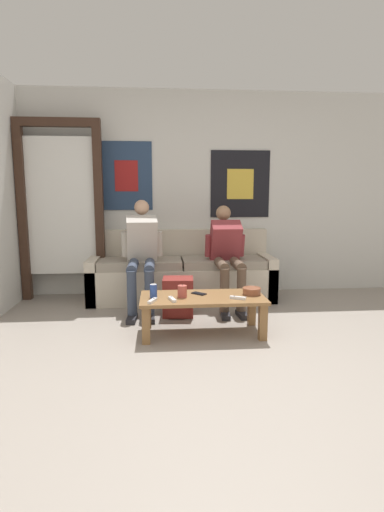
{
  "coord_description": "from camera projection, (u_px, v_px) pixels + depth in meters",
  "views": [
    {
      "loc": [
        -0.46,
        -2.61,
        1.29
      ],
      "look_at": [
        -0.13,
        1.36,
        0.66
      ],
      "focal_mm": 28.0,
      "sensor_mm": 36.0,
      "label": 1
    }
  ],
  "objects": [
    {
      "name": "wall_back",
      "position": [
        194.0,
        194.0,
        5.11
      ],
      "size": [
        10.0,
        0.07,
        2.55
      ],
      "color": "silver",
      "rests_on": "ground_plane"
    },
    {
      "name": "cell_phone",
      "position": [
        199.0,
        294.0,
        3.73
      ],
      "size": [
        0.14,
        0.14,
        0.01
      ],
      "color": "black",
      "rests_on": "coffee_table"
    },
    {
      "name": "drink_can_blue",
      "position": [
        153.0,
        291.0,
        3.6
      ],
      "size": [
        0.07,
        0.07,
        0.12
      ],
      "color": "#28479E",
      "rests_on": "coffee_table"
    },
    {
      "name": "game_controller_near_left",
      "position": [
        238.0,
        298.0,
        3.55
      ],
      "size": [
        0.14,
        0.09,
        0.03
      ],
      "color": "white",
      "rests_on": "coffee_table"
    },
    {
      "name": "door_frame",
      "position": [
        61.0,
        201.0,
        4.77
      ],
      "size": [
        1.0,
        0.1,
        2.15
      ],
      "color": "#382319",
      "rests_on": "ground_plane"
    },
    {
      "name": "game_controller_near_right",
      "position": [
        172.0,
        299.0,
        3.5
      ],
      "size": [
        0.07,
        0.15,
        0.03
      ],
      "color": "white",
      "rests_on": "coffee_table"
    },
    {
      "name": "ceramic_bowl",
      "position": [
        252.0,
        291.0,
        3.71
      ],
      "size": [
        0.17,
        0.17,
        0.07
      ],
      "color": "brown",
      "rests_on": "coffee_table"
    },
    {
      "name": "couch",
      "position": [
        182.0,
        275.0,
        4.9
      ],
      "size": [
        2.22,
        0.7,
        0.83
      ],
      "color": "beige",
      "rests_on": "ground_plane"
    },
    {
      "name": "pillar_candle",
      "position": [
        182.0,
        291.0,
        3.61
      ],
      "size": [
        0.08,
        0.08,
        0.12
      ],
      "color": "#B24C42",
      "rests_on": "coffee_table"
    },
    {
      "name": "game_controller_far_center",
      "position": [
        153.0,
        301.0,
        3.46
      ],
      "size": [
        0.09,
        0.15,
        0.03
      ],
      "color": "white",
      "rests_on": "coffee_table"
    },
    {
      "name": "backpack",
      "position": [
        178.0,
        298.0,
        4.22
      ],
      "size": [
        0.34,
        0.33,
        0.4
      ],
      "color": "maroon",
      "rests_on": "ground_plane"
    },
    {
      "name": "ground_plane",
      "position": [
        226.0,
        378.0,
        2.81
      ],
      "size": [
        18.0,
        18.0,
        0.0
      ],
      "primitive_type": "plane",
      "color": "gray"
    },
    {
      "name": "person_seated_teen",
      "position": [
        227.0,
        252.0,
        4.55
      ],
      "size": [
        0.47,
        0.97,
        1.14
      ],
      "color": "brown",
      "rests_on": "ground_plane"
    },
    {
      "name": "coffee_table",
      "position": [
        203.0,
        303.0,
        3.66
      ],
      "size": [
        1.14,
        0.53,
        0.35
      ],
      "color": "olive",
      "rests_on": "ground_plane"
    },
    {
      "name": "person_seated_adult",
      "position": [
        142.0,
        251.0,
        4.44
      ],
      "size": [
        0.47,
        0.95,
        1.21
      ],
      "color": "#384256",
      "rests_on": "ground_plane"
    }
  ]
}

